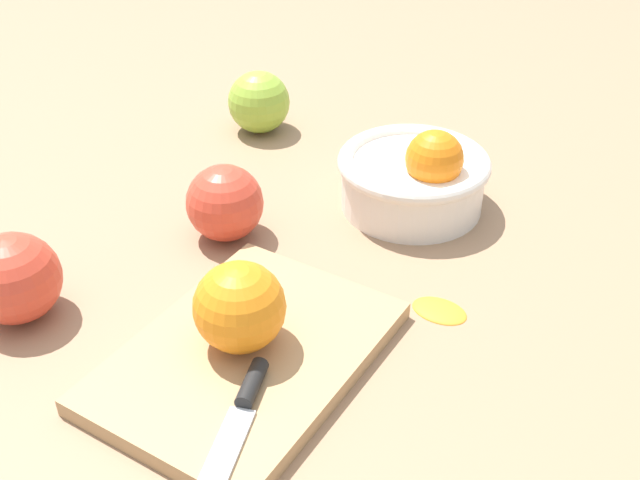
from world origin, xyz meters
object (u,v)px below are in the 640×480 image
(knife, at_px, (239,417))
(apple_front_right, at_px, (14,278))
(apple_front_left, at_px, (259,102))
(cutting_board, at_px, (247,356))
(apple_front_center, at_px, (225,203))
(bowl, at_px, (415,177))
(orange_on_board, at_px, (240,307))

(knife, height_order, apple_front_right, apple_front_right)
(apple_front_right, bearing_deg, knife, 83.43)
(apple_front_left, bearing_deg, cutting_board, 30.07)
(knife, xyz_separation_m, apple_front_left, (-0.44, -0.25, 0.02))
(apple_front_right, bearing_deg, apple_front_center, 154.54)
(apple_front_center, height_order, apple_front_left, same)
(apple_front_right, bearing_deg, apple_front_left, -179.24)
(bowl, bearing_deg, orange_on_board, -7.10)
(apple_front_right, bearing_deg, bowl, 144.22)
(apple_front_center, distance_m, apple_front_right, 0.21)
(knife, relative_size, apple_front_right, 1.89)
(cutting_board, xyz_separation_m, knife, (0.07, 0.04, 0.01))
(bowl, bearing_deg, apple_front_right, -35.78)
(orange_on_board, bearing_deg, bowl, 172.90)
(orange_on_board, distance_m, apple_front_right, 0.21)
(orange_on_board, bearing_deg, cutting_board, 55.21)
(apple_front_center, bearing_deg, knife, 35.52)
(apple_front_left, xyz_separation_m, apple_front_right, (0.42, 0.01, 0.00))
(apple_front_left, bearing_deg, bowl, 71.53)
(cutting_board, relative_size, apple_front_right, 3.03)
(orange_on_board, relative_size, apple_front_right, 0.93)
(cutting_board, xyz_separation_m, orange_on_board, (-0.00, -0.01, 0.05))
(cutting_board, bearing_deg, apple_front_center, -141.62)
(knife, height_order, apple_front_left, apple_front_left)
(knife, bearing_deg, bowl, -178.60)
(apple_front_center, height_order, apple_front_right, apple_front_right)
(cutting_board, height_order, apple_front_right, apple_front_right)
(orange_on_board, xyz_separation_m, apple_front_center, (-0.15, -0.11, -0.01))
(orange_on_board, bearing_deg, knife, 31.02)
(apple_front_left, bearing_deg, orange_on_board, 29.59)
(orange_on_board, bearing_deg, apple_front_left, -150.41)
(cutting_board, xyz_separation_m, apple_front_left, (-0.37, -0.22, 0.03))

